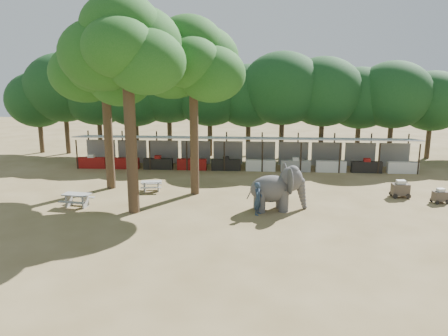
# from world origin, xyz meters

# --- Properties ---
(ground) EXTENTS (100.00, 100.00, 0.00)m
(ground) POSITION_xyz_m (0.00, 0.00, 0.00)
(ground) COLOR brown
(ground) RESTS_ON ground
(vendor_stalls) EXTENTS (28.00, 2.99, 2.80)m
(vendor_stalls) POSITION_xyz_m (-0.00, 13.84, 1.18)
(vendor_stalls) COLOR #A5A6AD
(vendor_stalls) RESTS_ON ground
(yard_tree_left) EXTENTS (7.10, 6.90, 11.02)m
(yard_tree_left) POSITION_xyz_m (-9.13, 7.19, 8.20)
(yard_tree_left) COLOR #332316
(yard_tree_left) RESTS_ON ground
(yard_tree_center) EXTENTS (7.10, 6.90, 12.04)m
(yard_tree_center) POSITION_xyz_m (-6.13, 2.19, 9.21)
(yard_tree_center) COLOR #332316
(yard_tree_center) RESTS_ON ground
(yard_tree_back) EXTENTS (7.10, 6.90, 11.36)m
(yard_tree_back) POSITION_xyz_m (-3.13, 6.19, 8.54)
(yard_tree_back) COLOR #332316
(yard_tree_back) RESTS_ON ground
(backdrop_trees) EXTENTS (46.46, 5.95, 8.33)m
(backdrop_trees) POSITION_xyz_m (0.00, 19.00, 5.51)
(backdrop_trees) COLOR #332316
(backdrop_trees) RESTS_ON ground
(elephant) EXTENTS (3.53, 2.64, 2.64)m
(elephant) POSITION_xyz_m (2.30, 3.00, 1.32)
(elephant) COLOR #413F3F
(elephant) RESTS_ON ground
(handler) EXTENTS (0.66, 0.79, 1.89)m
(handler) POSITION_xyz_m (1.14, 2.04, 0.94)
(handler) COLOR #26384C
(handler) RESTS_ON ground
(picnic_table_near) EXTENTS (1.82, 1.68, 0.81)m
(picnic_table_near) POSITION_xyz_m (-9.66, 2.68, 0.53)
(picnic_table_near) COLOR gray
(picnic_table_near) RESTS_ON ground
(picnic_table_far) EXTENTS (1.56, 1.45, 0.69)m
(picnic_table_far) POSITION_xyz_m (-6.01, 6.34, 0.45)
(picnic_table_far) COLOR gray
(picnic_table_far) RESTS_ON ground
(cart_front) EXTENTS (1.06, 0.82, 0.92)m
(cart_front) POSITION_xyz_m (12.34, 5.04, 0.46)
(cart_front) COLOR #3D332B
(cart_front) RESTS_ON ground
(cart_back) EXTENTS (1.19, 0.81, 1.13)m
(cart_back) POSITION_xyz_m (10.28, 6.11, 0.56)
(cart_back) COLOR #3D332B
(cart_back) RESTS_ON ground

